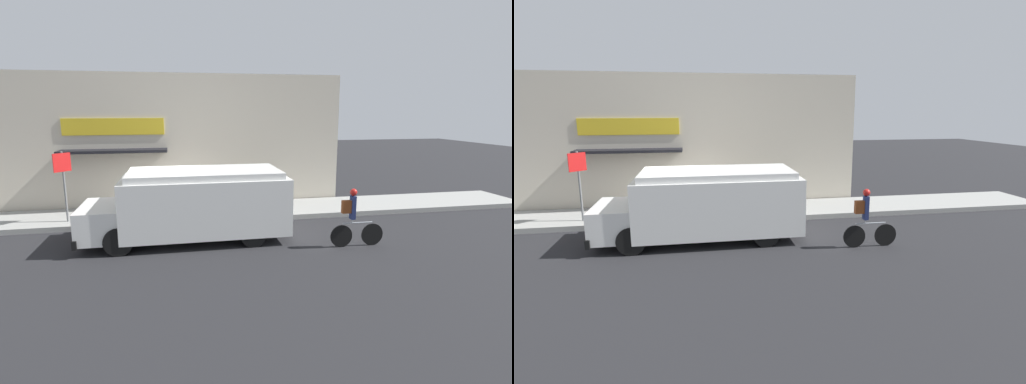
# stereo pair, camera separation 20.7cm
# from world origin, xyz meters

# --- Properties ---
(ground_plane) EXTENTS (70.00, 70.00, 0.00)m
(ground_plane) POSITION_xyz_m (0.00, 0.00, 0.00)
(ground_plane) COLOR #232326
(sidewalk) EXTENTS (28.00, 2.48, 0.18)m
(sidewalk) POSITION_xyz_m (0.00, 1.24, 0.09)
(sidewalk) COLOR #999993
(sidewalk) RESTS_ON ground_plane
(storefront) EXTENTS (13.82, 1.02, 5.18)m
(storefront) POSITION_xyz_m (-0.06, 2.60, 2.59)
(storefront) COLOR beige
(storefront) RESTS_ON ground_plane
(school_bus) EXTENTS (5.94, 2.82, 2.09)m
(school_bus) POSITION_xyz_m (0.80, -1.47, 1.10)
(school_bus) COLOR white
(school_bus) RESTS_ON ground_plane
(cyclist) EXTENTS (1.57, 0.20, 1.68)m
(cyclist) POSITION_xyz_m (5.16, -3.03, 0.81)
(cyclist) COLOR black
(cyclist) RESTS_ON ground_plane
(stop_sign_post) EXTENTS (0.45, 0.45, 2.33)m
(stop_sign_post) POSITION_xyz_m (-3.32, 0.63, 1.74)
(stop_sign_post) COLOR slate
(stop_sign_post) RESTS_ON sidewalk
(trash_bin) EXTENTS (0.56, 0.56, 0.80)m
(trash_bin) POSITION_xyz_m (3.28, 1.44, 0.58)
(trash_bin) COLOR slate
(trash_bin) RESTS_ON sidewalk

